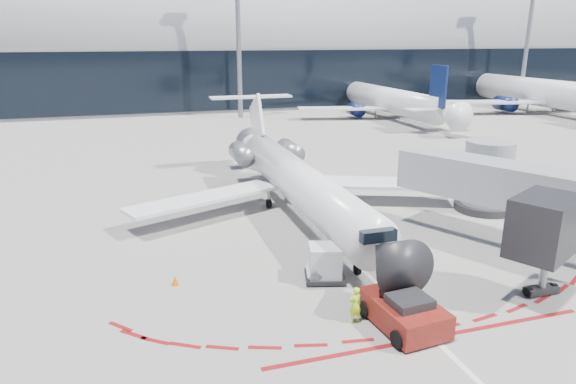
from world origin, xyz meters
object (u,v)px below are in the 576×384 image
object	(u,v)px
ramp_worker	(355,305)
uld_container	(325,263)
pushback_tug	(404,312)
regional_jet	(295,178)

from	to	relation	value
ramp_worker	uld_container	distance (m)	4.02
pushback_tug	ramp_worker	size ratio (longest dim) A/B	3.64
regional_jet	uld_container	bearing A→B (deg)	-99.81
pushback_tug	ramp_worker	xyz separation A→B (m)	(-1.78, 0.87, 0.14)
pushback_tug	uld_container	xyz separation A→B (m)	(-1.58, 4.88, 0.22)
ramp_worker	uld_container	world-z (taller)	uld_container
regional_jet	uld_container	world-z (taller)	regional_jet
pushback_tug	uld_container	world-z (taller)	uld_container
regional_jet	pushback_tug	xyz separation A→B (m)	(-0.20, -15.15, -1.68)
regional_jet	uld_container	xyz separation A→B (m)	(-1.77, -10.27, -1.46)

